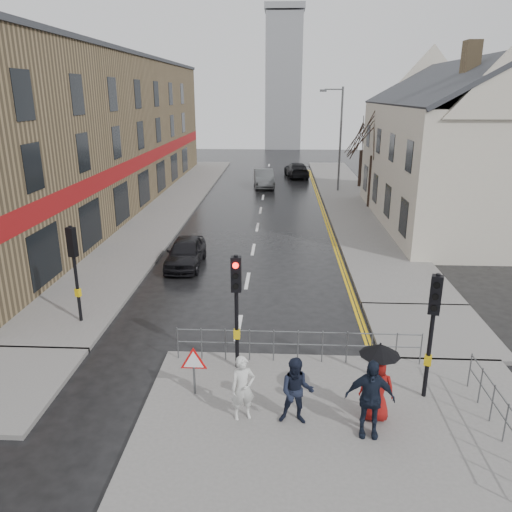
# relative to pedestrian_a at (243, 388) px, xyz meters

# --- Properties ---
(ground) EXTENTS (120.00, 120.00, 0.00)m
(ground) POSITION_rel_pedestrian_a_xyz_m (-0.55, 2.15, -0.96)
(ground) COLOR black
(ground) RESTS_ON ground
(near_pavement) EXTENTS (10.00, 9.00, 0.14)m
(near_pavement) POSITION_rel_pedestrian_a_xyz_m (2.45, -1.35, -0.89)
(near_pavement) COLOR #605E5B
(near_pavement) RESTS_ON ground
(left_pavement) EXTENTS (4.00, 44.00, 0.14)m
(left_pavement) POSITION_rel_pedestrian_a_xyz_m (-7.05, 25.15, -0.89)
(left_pavement) COLOR #605E5B
(left_pavement) RESTS_ON ground
(right_pavement) EXTENTS (4.00, 40.00, 0.14)m
(right_pavement) POSITION_rel_pedestrian_a_xyz_m (5.95, 27.15, -0.89)
(right_pavement) COLOR #605E5B
(right_pavement) RESTS_ON ground
(pavement_bridge_right) EXTENTS (4.00, 4.20, 0.14)m
(pavement_bridge_right) POSITION_rel_pedestrian_a_xyz_m (5.95, 5.15, -0.89)
(pavement_bridge_right) COLOR #605E5B
(pavement_bridge_right) RESTS_ON ground
(building_left_terrace) EXTENTS (8.00, 42.00, 10.00)m
(building_left_terrace) POSITION_rel_pedestrian_a_xyz_m (-12.55, 24.15, 4.04)
(building_left_terrace) COLOR brown
(building_left_terrace) RESTS_ON ground
(building_right_cream) EXTENTS (9.00, 16.40, 10.10)m
(building_right_cream) POSITION_rel_pedestrian_a_xyz_m (11.45, 20.15, 3.82)
(building_right_cream) COLOR beige
(building_right_cream) RESTS_ON ground
(church_tower) EXTENTS (5.00, 5.00, 18.00)m
(church_tower) POSITION_rel_pedestrian_a_xyz_m (0.95, 64.15, 8.04)
(church_tower) COLOR gray
(church_tower) RESTS_ON ground
(traffic_signal_near_left) EXTENTS (0.28, 0.27, 3.40)m
(traffic_signal_near_left) POSITION_rel_pedestrian_a_xyz_m (-0.35, 2.35, 1.50)
(traffic_signal_near_left) COLOR black
(traffic_signal_near_left) RESTS_ON near_pavement
(traffic_signal_near_right) EXTENTS (0.34, 0.33, 3.40)m
(traffic_signal_near_right) POSITION_rel_pedestrian_a_xyz_m (4.65, 1.15, 1.50)
(traffic_signal_near_right) COLOR black
(traffic_signal_near_right) RESTS_ON near_pavement
(traffic_signal_far_left) EXTENTS (0.34, 0.33, 3.40)m
(traffic_signal_far_left) POSITION_rel_pedestrian_a_xyz_m (-6.04, 5.16, 1.50)
(traffic_signal_far_left) COLOR black
(traffic_signal_far_left) RESTS_ON left_pavement
(guard_railing_front) EXTENTS (7.14, 0.04, 1.00)m
(guard_railing_front) POSITION_rel_pedestrian_a_xyz_m (1.40, 2.75, -0.10)
(guard_railing_front) COLOR #595B5E
(guard_railing_front) RESTS_ON near_pavement
(guard_railing_side) EXTENTS (0.04, 4.54, 1.00)m
(guard_railing_side) POSITION_rel_pedestrian_a_xyz_m (5.95, -0.60, -0.12)
(guard_railing_side) COLOR #595B5E
(guard_railing_side) RESTS_ON near_pavement
(warning_sign) EXTENTS (0.80, 0.07, 1.35)m
(warning_sign) POSITION_rel_pedestrian_a_xyz_m (-1.35, 0.95, 0.08)
(warning_sign) COLOR #595B5E
(warning_sign) RESTS_ON near_pavement
(street_lamp) EXTENTS (1.83, 0.25, 8.00)m
(street_lamp) POSITION_rel_pedestrian_a_xyz_m (5.27, 30.15, 3.75)
(street_lamp) COLOR #595B5E
(street_lamp) RESTS_ON right_pavement
(tree_near) EXTENTS (2.40, 2.40, 6.58)m
(tree_near) POSITION_rel_pedestrian_a_xyz_m (6.95, 24.15, 4.18)
(tree_near) COLOR black
(tree_near) RESTS_ON right_pavement
(tree_far) EXTENTS (2.40, 2.40, 5.64)m
(tree_far) POSITION_rel_pedestrian_a_xyz_m (7.45, 32.15, 3.46)
(tree_far) COLOR black
(tree_far) RESTS_ON right_pavement
(pedestrian_a) EXTENTS (0.69, 0.56, 1.64)m
(pedestrian_a) POSITION_rel_pedestrian_a_xyz_m (0.00, 0.00, 0.00)
(pedestrian_a) COLOR beige
(pedestrian_a) RESTS_ON near_pavement
(pedestrian_b) EXTENTS (0.86, 0.69, 1.69)m
(pedestrian_b) POSITION_rel_pedestrian_a_xyz_m (1.28, -0.12, 0.03)
(pedestrian_b) COLOR black
(pedestrian_b) RESTS_ON near_pavement
(pedestrian_with_umbrella) EXTENTS (0.96, 0.96, 2.02)m
(pedestrian_with_umbrella) POSITION_rel_pedestrian_a_xyz_m (3.20, 0.13, 0.29)
(pedestrian_with_umbrella) COLOR maroon
(pedestrian_with_umbrella) RESTS_ON near_pavement
(pedestrian_d) EXTENTS (1.15, 0.55, 1.92)m
(pedestrian_d) POSITION_rel_pedestrian_a_xyz_m (2.92, -0.47, 0.14)
(pedestrian_d) COLOR black
(pedestrian_d) RESTS_ON near_pavement
(car_parked) EXTENTS (1.58, 3.88, 1.32)m
(car_parked) POSITION_rel_pedestrian_a_xyz_m (-3.53, 11.45, -0.30)
(car_parked) COLOR black
(car_parked) RESTS_ON ground
(car_mid) EXTENTS (2.02, 4.65, 1.49)m
(car_mid) POSITION_rel_pedestrian_a_xyz_m (-0.64, 32.07, -0.22)
(car_mid) COLOR #404345
(car_mid) RESTS_ON ground
(car_far) EXTENTS (2.52, 4.98, 1.38)m
(car_far) POSITION_rel_pedestrian_a_xyz_m (2.29, 37.58, -0.27)
(car_far) COLOR black
(car_far) RESTS_ON ground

